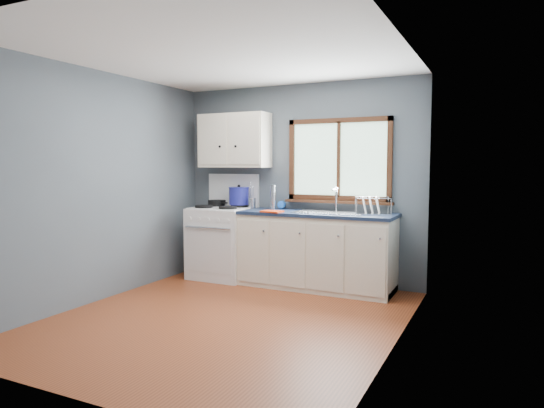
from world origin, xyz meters
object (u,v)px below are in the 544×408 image
at_px(dish_rack, 372,209).
at_px(utensil_crock, 252,203).
at_px(gas_range, 222,240).
at_px(base_cabinets, 316,254).
at_px(skillet, 217,202).
at_px(thermos, 273,197).
at_px(stockpot, 239,196).
at_px(sink, 331,218).

bearing_deg(dish_rack, utensil_crock, 159.23).
bearing_deg(gas_range, utensil_crock, 18.97).
relative_size(base_cabinets, utensil_crock, 5.41).
distance_m(base_cabinets, dish_rack, 0.87).
distance_m(skillet, dish_rack, 2.14).
bearing_deg(thermos, gas_range, -167.88).
distance_m(stockpot, dish_rack, 1.80).
distance_m(gas_range, skillet, 0.54).
bearing_deg(utensil_crock, thermos, 3.26).
xyz_separation_m(base_cabinets, stockpot, (-1.14, 0.13, 0.67)).
height_order(thermos, dish_rack, thermos).
bearing_deg(thermos, base_cabinets, -11.09).
distance_m(gas_range, utensil_crock, 0.63).
height_order(stockpot, utensil_crock, utensil_crock).
bearing_deg(utensil_crock, base_cabinets, -6.55).
relative_size(stockpot, utensil_crock, 0.85).
relative_size(stockpot, dish_rack, 0.61).
distance_m(sink, stockpot, 1.35).
height_order(gas_range, utensil_crock, gas_range).
height_order(base_cabinets, dish_rack, dish_rack).
height_order(gas_range, thermos, gas_range).
relative_size(stockpot, thermos, 0.95).
bearing_deg(skillet, gas_range, -16.48).
xyz_separation_m(sink, dish_rack, (0.48, 0.05, 0.12)).
height_order(sink, utensil_crock, utensil_crock).
xyz_separation_m(utensil_crock, thermos, (0.30, 0.02, 0.08)).
bearing_deg(skillet, stockpot, 24.73).
bearing_deg(thermos, stockpot, 178.93).
bearing_deg(stockpot, base_cabinets, -6.71).
height_order(base_cabinets, utensil_crock, utensil_crock).
height_order(gas_range, skillet, gas_range).
bearing_deg(gas_range, skillet, 139.30).
distance_m(gas_range, base_cabinets, 1.31).
bearing_deg(dish_rack, stockpot, 158.62).
relative_size(gas_range, base_cabinets, 0.74).
bearing_deg(sink, skillet, 175.47).
bearing_deg(sink, thermos, 171.29).
bearing_deg(utensil_crock, gas_range, -161.03).
xyz_separation_m(base_cabinets, thermos, (-0.64, 0.12, 0.66)).
bearing_deg(thermos, utensil_crock, -176.74).
xyz_separation_m(base_cabinets, dish_rack, (0.66, 0.05, 0.56)).
distance_m(utensil_crock, dish_rack, 1.59).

